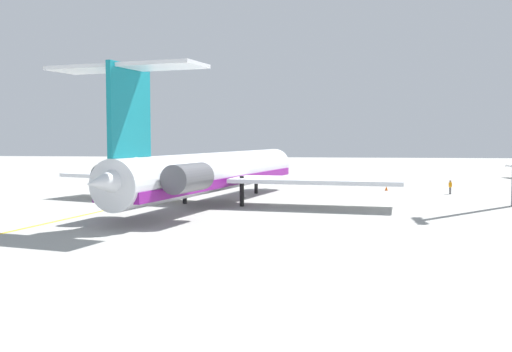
% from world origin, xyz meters
% --- Properties ---
extents(ground, '(289.88, 289.88, 0.00)m').
position_xyz_m(ground, '(0.00, 0.00, 0.00)').
color(ground, '#9E9E99').
extents(main_jetliner, '(42.09, 37.57, 12.38)m').
position_xyz_m(main_jetliner, '(-4.60, 10.32, 3.38)').
color(main_jetliner, silver).
rests_on(main_jetliner, ground).
extents(ground_crew_near_nose, '(0.27, 0.39, 1.70)m').
position_xyz_m(ground_crew_near_nose, '(-25.26, -7.49, 1.08)').
color(ground_crew_near_nose, black).
rests_on(ground_crew_near_nose, ground).
extents(ground_crew_near_tail, '(0.30, 0.35, 1.71)m').
position_xyz_m(ground_crew_near_tail, '(-19.06, 36.63, 1.08)').
color(ground_crew_near_tail, black).
rests_on(ground_crew_near_tail, ground).
extents(ground_crew_portside, '(0.28, 0.37, 1.70)m').
position_xyz_m(ground_crew_portside, '(-26.02, -3.37, 1.07)').
color(ground_crew_portside, black).
rests_on(ground_crew_portside, ground).
extents(safety_cone_nose, '(0.40, 0.40, 0.55)m').
position_xyz_m(safety_cone_nose, '(-32.02, -2.58, 0.28)').
color(safety_cone_nose, '#EA590F').
rests_on(safety_cone_nose, ground).
extents(safety_cone_wingtip, '(0.40, 0.40, 0.55)m').
position_xyz_m(safety_cone_wingtip, '(-22.79, 29.43, 0.28)').
color(safety_cone_wingtip, '#EA590F').
rests_on(safety_cone_wingtip, ground).
extents(taxiway_centreline, '(91.09, 16.12, 0.01)m').
position_xyz_m(taxiway_centreline, '(-5.76, 2.29, 0.00)').
color(taxiway_centreline, gold).
rests_on(taxiway_centreline, ground).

